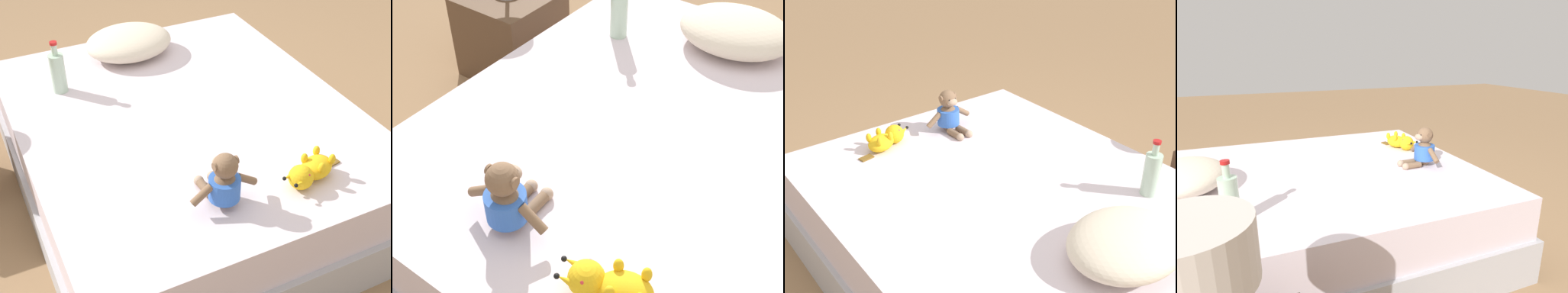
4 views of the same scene
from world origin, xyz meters
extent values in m
plane|color=#93704C|center=(0.00, 0.00, 0.00)|extent=(16.00, 16.00, 0.00)
cube|color=#B2B2B7|center=(0.00, 0.00, 0.12)|extent=(1.57, 1.87, 0.24)
cube|color=silver|center=(0.00, 0.00, 0.35)|extent=(1.53, 1.82, 0.23)
ellipsoid|color=beige|center=(-0.03, 0.67, 0.54)|extent=(0.50, 0.42, 0.15)
ellipsoid|color=brown|center=(-0.14, -0.63, 0.54)|extent=(0.11, 0.10, 0.15)
cylinder|color=blue|center=(-0.14, -0.63, 0.55)|extent=(0.13, 0.13, 0.09)
sphere|color=brown|center=(-0.14, -0.63, 0.65)|extent=(0.10, 0.10, 0.10)
ellipsoid|color=tan|center=(-0.14, -0.59, 0.65)|extent=(0.06, 0.05, 0.04)
sphere|color=black|center=(-0.15, -0.59, 0.66)|extent=(0.01, 0.01, 0.01)
sphere|color=black|center=(-0.12, -0.59, 0.66)|extent=(0.01, 0.01, 0.01)
cylinder|color=brown|center=(-0.18, -0.63, 0.67)|extent=(0.01, 0.03, 0.03)
cylinder|color=brown|center=(-0.09, -0.63, 0.67)|extent=(0.01, 0.03, 0.03)
cylinder|color=brown|center=(-0.23, -0.63, 0.55)|extent=(0.10, 0.03, 0.08)
cylinder|color=brown|center=(-0.04, -0.63, 0.55)|extent=(0.10, 0.03, 0.08)
cylinder|color=brown|center=(-0.17, -0.54, 0.49)|extent=(0.04, 0.10, 0.04)
cylinder|color=brown|center=(-0.11, -0.53, 0.49)|extent=(0.04, 0.10, 0.04)
sphere|color=tan|center=(-0.17, -0.49, 0.49)|extent=(0.04, 0.04, 0.04)
sphere|color=tan|center=(-0.11, -0.48, 0.49)|extent=(0.04, 0.04, 0.04)
ellipsoid|color=yellow|center=(0.28, -0.64, 0.51)|extent=(0.18, 0.15, 0.08)
sphere|color=yellow|center=(0.18, -0.68, 0.52)|extent=(0.10, 0.10, 0.10)
cone|color=yellow|center=(0.15, -0.72, 0.53)|extent=(0.07, 0.05, 0.05)
sphere|color=black|center=(0.12, -0.73, 0.54)|extent=(0.02, 0.02, 0.02)
cone|color=yellow|center=(0.13, -0.66, 0.53)|extent=(0.07, 0.05, 0.05)
sphere|color=black|center=(0.10, -0.67, 0.54)|extent=(0.02, 0.02, 0.02)
sphere|color=red|center=(0.19, -0.70, 0.55)|extent=(0.02, 0.02, 0.02)
sphere|color=red|center=(0.17, -0.65, 0.55)|extent=(0.02, 0.02, 0.02)
ellipsoid|color=yellow|center=(0.26, -0.69, 0.55)|extent=(0.04, 0.04, 0.05)
ellipsoid|color=yellow|center=(0.24, -0.61, 0.55)|extent=(0.04, 0.04, 0.05)
ellipsoid|color=yellow|center=(0.33, -0.67, 0.55)|extent=(0.04, 0.04, 0.05)
ellipsoid|color=yellow|center=(0.31, -0.59, 0.55)|extent=(0.04, 0.04, 0.05)
cube|color=brown|center=(0.38, -0.61, 0.47)|extent=(0.08, 0.05, 0.01)
cylinder|color=#B2D1B7|center=(-0.48, 0.45, 0.57)|extent=(0.07, 0.07, 0.20)
cylinder|color=#B2D1B7|center=(-0.48, 0.45, 0.70)|extent=(0.03, 0.03, 0.06)
cylinder|color=red|center=(-0.48, 0.45, 0.73)|extent=(0.04, 0.04, 0.01)
camera|label=1|loc=(-0.91, -1.97, 1.91)|focal=50.73mm
camera|label=2|loc=(0.66, -1.33, 1.70)|focal=50.09mm
camera|label=3|loc=(1.30, 1.53, 1.75)|focal=47.42mm
camera|label=4|loc=(-1.79, 0.38, 1.14)|focal=30.41mm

